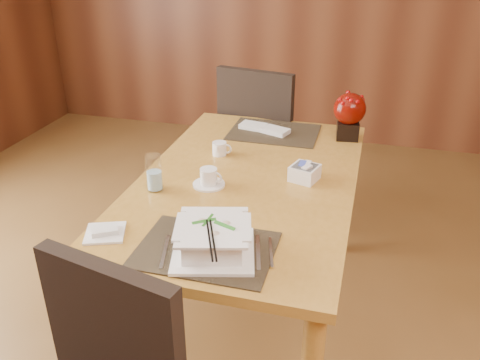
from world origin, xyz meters
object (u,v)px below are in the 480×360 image
(coffee_cup, at_px, (209,178))
(far_chair, at_px, (262,138))
(berry_decor, at_px, (349,113))
(bread_plate, at_px, (105,233))
(water_glass, at_px, (154,173))
(sugar_caddy, at_px, (305,173))
(dining_table, at_px, (247,199))
(soup_setting, at_px, (213,240))
(creamer_jug, at_px, (219,149))

(coffee_cup, bearing_deg, far_chair, 90.06)
(berry_decor, distance_m, bread_plate, 1.35)
(water_glass, relative_size, sugar_caddy, 1.42)
(dining_table, relative_size, soup_setting, 4.65)
(far_chair, bearing_deg, creamer_jug, 96.12)
(sugar_caddy, bearing_deg, far_chair, 113.80)
(sugar_caddy, relative_size, far_chair, 0.11)
(water_glass, height_order, berry_decor, berry_decor)
(coffee_cup, bearing_deg, soup_setting, -69.79)
(sugar_caddy, distance_m, bread_plate, 0.85)
(sugar_caddy, relative_size, bread_plate, 0.80)
(coffee_cup, xyz_separation_m, berry_decor, (0.51, 0.68, 0.10))
(dining_table, distance_m, creamer_jug, 0.31)
(coffee_cup, distance_m, water_glass, 0.22)
(berry_decor, bearing_deg, dining_table, -122.81)
(far_chair, bearing_deg, sugar_caddy, 124.07)
(coffee_cup, distance_m, berry_decor, 0.85)
(creamer_jug, bearing_deg, soup_setting, -73.66)
(bread_plate, bearing_deg, creamer_jug, 76.59)
(sugar_caddy, xyz_separation_m, berry_decor, (0.14, 0.52, 0.10))
(soup_setting, bearing_deg, water_glass, 120.28)
(sugar_caddy, bearing_deg, berry_decor, 75.37)
(dining_table, distance_m, far_chair, 0.91)
(coffee_cup, relative_size, sugar_caddy, 1.24)
(sugar_caddy, distance_m, berry_decor, 0.55)
(creamer_jug, height_order, sugar_caddy, sugar_caddy)
(berry_decor, bearing_deg, coffee_cup, -126.92)
(coffee_cup, distance_m, far_chair, 1.02)
(bread_plate, bearing_deg, berry_decor, 56.62)
(water_glass, bearing_deg, berry_decor, 47.46)
(dining_table, distance_m, soup_setting, 0.58)
(dining_table, xyz_separation_m, berry_decor, (0.37, 0.57, 0.23))
(sugar_caddy, relative_size, berry_decor, 0.46)
(soup_setting, xyz_separation_m, far_chair, (-0.17, 1.46, -0.24))
(dining_table, height_order, bread_plate, bread_plate)
(soup_setting, xyz_separation_m, coffee_cup, (-0.17, 0.46, -0.02))
(bread_plate, distance_m, far_chair, 1.48)
(dining_table, distance_m, coffee_cup, 0.22)
(coffee_cup, bearing_deg, berry_decor, 53.08)
(soup_setting, height_order, coffee_cup, soup_setting)
(berry_decor, bearing_deg, bread_plate, -123.38)
(soup_setting, distance_m, coffee_cup, 0.49)
(berry_decor, bearing_deg, sugar_caddy, -104.63)
(berry_decor, xyz_separation_m, far_chair, (-0.51, 0.33, -0.32))
(dining_table, relative_size, far_chair, 1.49)
(far_chair, bearing_deg, water_glass, 90.07)
(water_glass, bearing_deg, sugar_caddy, 23.62)
(water_glass, bearing_deg, soup_setting, -44.87)
(water_glass, relative_size, creamer_jug, 1.78)
(bread_plate, bearing_deg, soup_setting, -1.66)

